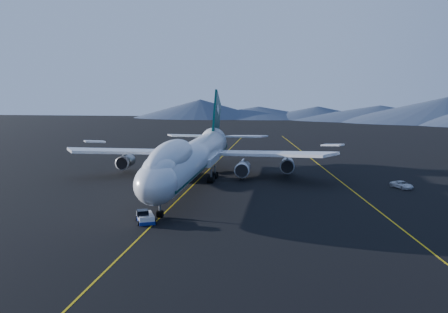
# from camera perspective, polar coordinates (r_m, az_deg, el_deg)

# --- Properties ---
(ground) EXTENTS (500.00, 500.00, 0.00)m
(ground) POSITION_cam_1_polar(r_m,az_deg,el_deg) (102.66, -3.51, -3.23)
(ground) COLOR black
(ground) RESTS_ON ground
(taxiway_line_main) EXTENTS (0.25, 220.00, 0.01)m
(taxiway_line_main) POSITION_cam_1_polar(r_m,az_deg,el_deg) (102.65, -3.51, -3.23)
(taxiway_line_main) COLOR gold
(taxiway_line_main) RESTS_ON ground
(taxiway_line_side) EXTENTS (28.08, 198.09, 0.01)m
(taxiway_line_side) POSITION_cam_1_polar(r_m,az_deg,el_deg) (111.08, 12.91, -2.57)
(taxiway_line_side) COLOR gold
(taxiway_line_side) RESTS_ON ground
(boeing_747) EXTENTS (59.62, 72.43, 19.37)m
(boeing_747) POSITION_cam_1_polar(r_m,az_deg,el_deg) (101.74, -3.53, -0.01)
(boeing_747) COLOR silver
(boeing_747) RESTS_ON ground
(pushback_tug) EXTENTS (3.92, 5.10, 1.99)m
(pushback_tug) POSITION_cam_1_polar(r_m,az_deg,el_deg) (74.90, -8.97, -6.98)
(pushback_tug) COLOR silver
(pushback_tug) RESTS_ON ground
(service_van) EXTENTS (4.42, 5.54, 1.40)m
(service_van) POSITION_cam_1_polar(r_m,az_deg,el_deg) (104.83, 19.66, -3.06)
(service_van) COLOR silver
(service_van) RESTS_ON ground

